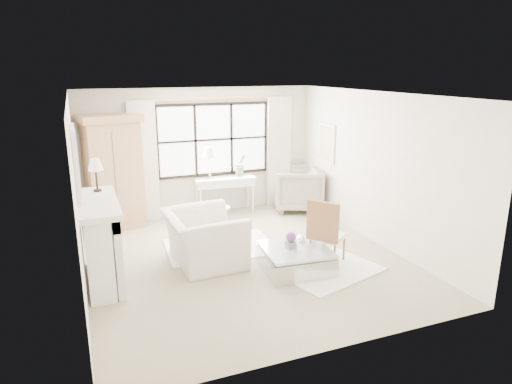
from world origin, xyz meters
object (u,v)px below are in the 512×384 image
(console_table, at_px, (225,195))
(club_armchair, at_px, (204,238))
(coffee_table, at_px, (296,260))
(armoire, at_px, (114,171))

(console_table, relative_size, club_armchair, 1.02)
(club_armchair, height_order, coffee_table, club_armchair)
(armoire, xyz_separation_m, club_armchair, (1.15, -2.33, -0.71))
(console_table, distance_m, club_armchair, 2.68)
(club_armchair, bearing_deg, console_table, -27.65)
(console_table, bearing_deg, coffee_table, -83.64)
(console_table, bearing_deg, club_armchair, -110.91)
(armoire, xyz_separation_m, console_table, (2.29, 0.09, -0.74))
(armoire, relative_size, console_table, 1.68)
(armoire, relative_size, coffee_table, 2.07)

